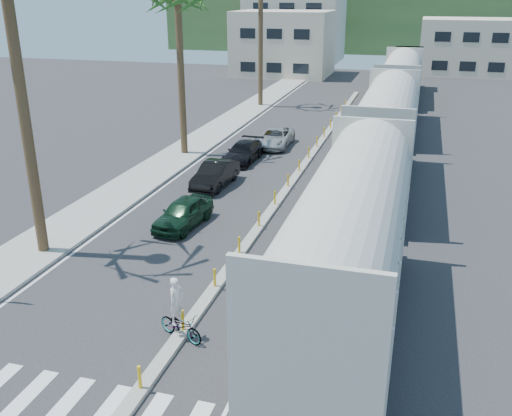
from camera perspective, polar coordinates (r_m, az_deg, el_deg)
The scene contains 14 objects.
ground at distance 17.48m, azimuth -9.91°, elevation -15.70°, with size 140.00×140.00×0.00m, color #28282B.
sidewalk at distance 41.68m, azimuth -5.81°, elevation 6.53°, with size 3.00×90.00×0.15m, color gray.
rails at distance 41.79m, azimuth 13.38°, elevation 6.05°, with size 1.56×100.00×0.06m.
median at distance 34.64m, azimuth 4.31°, elevation 3.62°, with size 0.45×60.00×0.85m.
crosswalk at distance 16.11m, azimuth -13.13°, elevation -19.62°, with size 14.00×2.20×0.01m, color silver.
lane_markings at distance 39.84m, azimuth 2.77°, elevation 5.84°, with size 9.42×90.00×0.01m.
freight_train at distance 36.79m, azimuth 13.33°, elevation 8.68°, with size 3.00×60.94×5.85m.
buildings at distance 85.34m, azimuth 7.49°, elevation 16.70°, with size 38.00×27.00×10.00m.
hillside at distance 112.75m, azimuth 13.29°, elevation 18.16°, with size 80.00×20.00×12.00m, color #385628.
car_lead at distance 26.73m, azimuth -7.29°, elevation -0.49°, with size 1.97×4.05×1.33m, color black.
car_second at distance 32.12m, azimuth -4.10°, elevation 3.37°, with size 1.66×4.27×1.39m, color black.
car_third at distance 36.82m, azimuth -1.31°, elevation 5.60°, with size 1.91×4.38×1.25m, color black.
car_rear at distance 40.58m, azimuth 1.92°, elevation 7.05°, with size 2.19×4.63×1.28m, color #B0B3B5.
cyclist at distance 18.39m, azimuth -7.62°, elevation -11.06°, with size 1.75×2.12×2.12m.
Camera 1 is at (6.58, -12.47, 10.33)m, focal length 40.00 mm.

